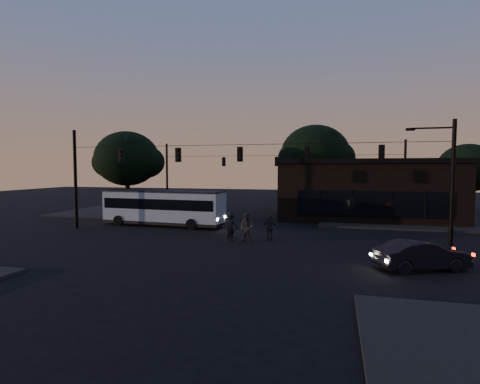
% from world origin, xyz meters
% --- Properties ---
extents(ground, '(120.00, 120.00, 0.00)m').
position_xyz_m(ground, '(0.00, 0.00, 0.00)').
color(ground, black).
rests_on(ground, ground).
extents(sidewalk_far_right, '(14.00, 10.00, 0.15)m').
position_xyz_m(sidewalk_far_right, '(12.00, 14.00, 0.07)').
color(sidewalk_far_right, black).
rests_on(sidewalk_far_right, ground).
extents(sidewalk_far_left, '(14.00, 10.00, 0.15)m').
position_xyz_m(sidewalk_far_left, '(-14.00, 14.00, 0.07)').
color(sidewalk_far_left, black).
rests_on(sidewalk_far_left, ground).
extents(building, '(15.40, 10.41, 5.40)m').
position_xyz_m(building, '(9.00, 15.97, 2.71)').
color(building, black).
rests_on(building, ground).
extents(tree_behind, '(7.60, 7.60, 9.43)m').
position_xyz_m(tree_behind, '(4.00, 22.00, 6.19)').
color(tree_behind, black).
rests_on(tree_behind, ground).
extents(tree_right, '(5.20, 5.20, 6.86)m').
position_xyz_m(tree_right, '(18.00, 18.00, 4.63)').
color(tree_right, black).
rests_on(tree_right, ground).
extents(tree_left, '(6.40, 6.40, 8.30)m').
position_xyz_m(tree_left, '(-14.00, 13.00, 5.57)').
color(tree_left, black).
rests_on(tree_left, ground).
extents(signal_rig_near, '(26.24, 0.30, 7.50)m').
position_xyz_m(signal_rig_near, '(0.00, 4.00, 4.45)').
color(signal_rig_near, black).
rests_on(signal_rig_near, ground).
extents(signal_rig_far, '(26.24, 0.30, 7.50)m').
position_xyz_m(signal_rig_far, '(0.00, 20.00, 4.20)').
color(signal_rig_far, black).
rests_on(signal_rig_far, ground).
extents(bus, '(10.19, 2.99, 2.83)m').
position_xyz_m(bus, '(-7.11, 6.90, 1.59)').
color(bus, '#92A7BA').
rests_on(bus, ground).
extents(car, '(4.38, 3.01, 1.37)m').
position_xyz_m(car, '(10.12, -2.30, 0.68)').
color(car, black).
rests_on(car, ground).
extents(pedestrian_a, '(0.75, 0.68, 1.71)m').
position_xyz_m(pedestrian_a, '(-0.10, 1.89, 0.85)').
color(pedestrian_a, black).
rests_on(pedestrian_a, ground).
extents(pedestrian_b, '(1.10, 0.99, 1.85)m').
position_xyz_m(pedestrian_b, '(0.95, 1.98, 0.93)').
color(pedestrian_b, '#343030').
rests_on(pedestrian_b, ground).
extents(pedestrian_c, '(1.01, 0.52, 1.65)m').
position_xyz_m(pedestrian_c, '(2.25, 2.91, 0.82)').
color(pedestrian_c, '#252028').
rests_on(pedestrian_c, ground).
extents(pedestrian_d, '(1.15, 0.69, 1.75)m').
position_xyz_m(pedestrian_d, '(-0.36, 2.86, 0.87)').
color(pedestrian_d, black).
rests_on(pedestrian_d, ground).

